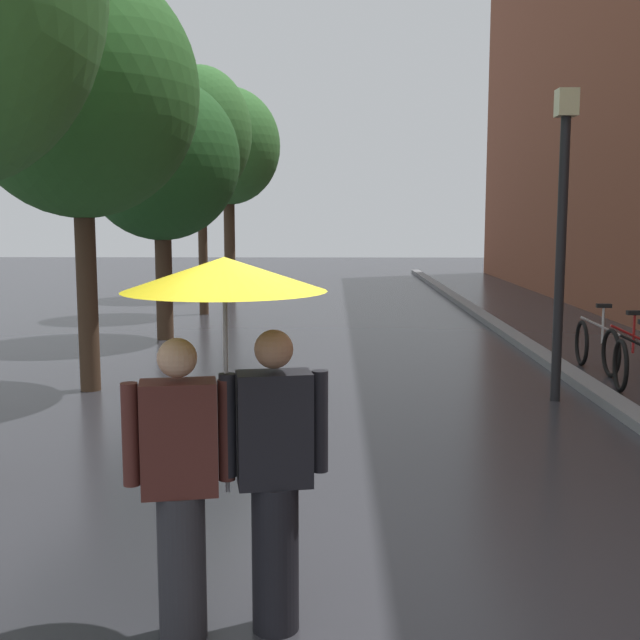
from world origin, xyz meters
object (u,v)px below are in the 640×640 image
street_tree_4 (228,147)px  street_lamp_post (562,220)px  street_tree_1 (79,91)px  street_tree_2 (161,160)px  parked_bicycle_5 (616,342)px  street_tree_3 (201,134)px  couple_under_umbrella (227,391)px

street_tree_4 → street_lamp_post: bearing=-66.0°
street_tree_1 → street_tree_4: (0.26, 12.34, 0.37)m
street_tree_2 → parked_bicycle_5: bearing=-19.0°
street_tree_3 → street_tree_4: size_ratio=0.97×
couple_under_umbrella → street_lamp_post: size_ratio=0.55×
street_tree_2 → couple_under_umbrella: 10.96m
street_tree_3 → parked_bicycle_5: (7.37, -6.35, -3.78)m
street_tree_4 → couple_under_umbrella: 18.80m
street_tree_3 → street_lamp_post: bearing=-56.2°
street_tree_4 → street_tree_1: bearing=-91.2°
street_tree_1 → street_tree_2: (0.07, 4.39, -0.55)m
parked_bicycle_5 → street_tree_3: bearing=139.2°
street_tree_3 → couple_under_umbrella: bearing=-80.2°
street_tree_2 → street_tree_3: (0.12, 3.78, 0.85)m
street_tree_1 → street_tree_2: 4.43m
couple_under_umbrella → street_lamp_post: street_lamp_post is taller
street_tree_3 → street_lamp_post: street_tree_3 is taller
street_tree_4 → street_lamp_post: size_ratio=1.55×
street_tree_1 → street_tree_3: street_tree_3 is taller
street_tree_2 → couple_under_umbrella: (2.57, -10.48, -1.94)m
parked_bicycle_5 → street_lamp_post: 3.36m
street_tree_2 → street_lamp_post: bearing=-39.5°
street_tree_1 → street_tree_3: (0.18, 8.18, 0.31)m
street_lamp_post → couple_under_umbrella: bearing=-120.9°
street_tree_4 → parked_bicycle_5: bearing=-55.3°
street_tree_2 → street_tree_3: size_ratio=0.85×
street_tree_4 → parked_bicycle_5: size_ratio=5.21×
street_tree_1 → parked_bicycle_5: size_ratio=4.86×
couple_under_umbrella → street_lamp_post: (3.35, 5.59, 0.88)m
street_tree_3 → street_lamp_post: 10.61m
parked_bicycle_5 → couple_under_umbrella: bearing=-121.8°
street_tree_3 → street_tree_4: street_tree_4 is taller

